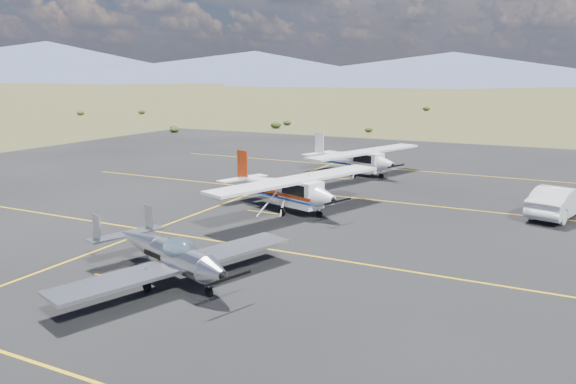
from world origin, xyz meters
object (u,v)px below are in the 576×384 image
Objects in this scene: aircraft_cessna at (283,186)px; aircraft_plain at (353,157)px; aircraft_low_wing at (169,254)px; sedan at (558,201)px.

aircraft_cessna reaches higher than aircraft_plain.
aircraft_low_wing is at bearing -64.23° from aircraft_cessna.
aircraft_cessna is at bearing -68.52° from aircraft_plain.
aircraft_low_wing reaches higher than sedan.
aircraft_cessna is 14.22m from sedan.
aircraft_low_wing is 0.84× the size of aircraft_plain.
aircraft_plain is (-1.66, 23.23, 0.28)m from aircraft_low_wing.
sedan is at bearing 39.60° from aircraft_cessna.
aircraft_cessna is (-1.23, 11.29, 0.32)m from aircraft_low_wing.
aircraft_plain reaches higher than sedan.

